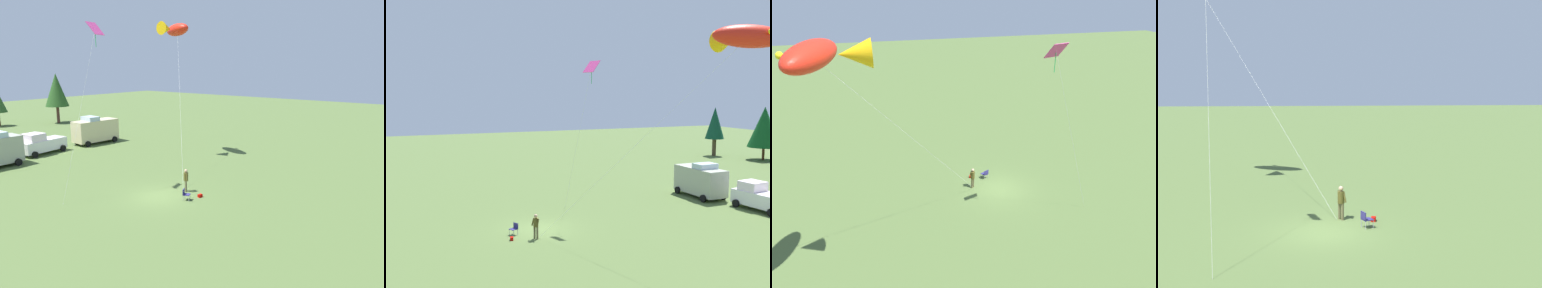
# 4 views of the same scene
# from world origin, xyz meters

# --- Properties ---
(ground_plane) EXTENTS (160.00, 160.00, 0.00)m
(ground_plane) POSITION_xyz_m (0.00, 0.00, 0.00)
(ground_plane) COLOR #4D6432
(person_kite_flyer) EXTENTS (0.54, 0.53, 1.74)m
(person_kite_flyer) POSITION_xyz_m (2.08, -0.85, 1.02)
(person_kite_flyer) COLOR brown
(person_kite_flyer) RESTS_ON ground
(folding_chair) EXTENTS (0.64, 0.64, 0.82)m
(folding_chair) POSITION_xyz_m (0.60, -1.98, 0.49)
(folding_chair) COLOR navy
(folding_chair) RESTS_ON ground
(backpack_on_grass) EXTENTS (0.36, 0.29, 0.22)m
(backpack_on_grass) POSITION_xyz_m (1.71, -2.46, 0.11)
(backpack_on_grass) COLOR #B40C05
(backpack_on_grass) RESTS_ON ground
(kite_large_fish) EXTENTS (11.35, 10.89, 13.68)m
(kite_large_fish) POSITION_xyz_m (11.43, 8.08, 12.98)
(kite_large_fish) COLOR red
(kite_large_fish) RESTS_ON ground
(kite_diamond_rainbow) EXTENTS (4.76, 1.27, 12.47)m
(kite_diamond_rainbow) POSITION_xyz_m (-1.32, 4.79, 11.74)
(kite_diamond_rainbow) COLOR #DC3D8F
(kite_diamond_rainbow) RESTS_ON ground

